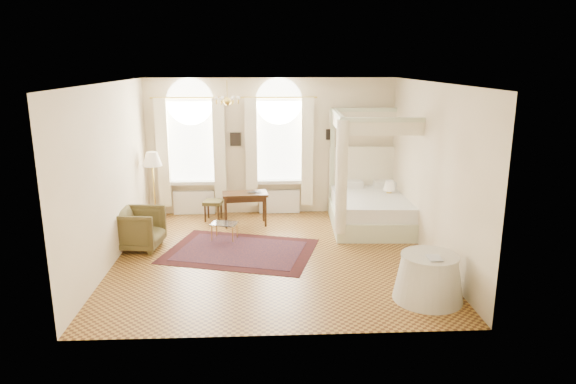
# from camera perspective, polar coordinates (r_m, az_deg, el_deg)

# --- Properties ---
(ground) EXTENTS (6.00, 6.00, 0.00)m
(ground) POSITION_cam_1_polar(r_m,az_deg,el_deg) (10.06, -1.57, -7.08)
(ground) COLOR #AC7C32
(ground) RESTS_ON ground
(room_walls) EXTENTS (6.00, 6.00, 6.00)m
(room_walls) POSITION_cam_1_polar(r_m,az_deg,el_deg) (9.52, -1.65, 4.08)
(room_walls) COLOR #FFE9C2
(room_walls) RESTS_ON ground
(window_left) EXTENTS (1.62, 0.27, 3.29)m
(window_left) POSITION_cam_1_polar(r_m,az_deg,el_deg) (12.55, -10.64, 4.05)
(window_left) COLOR white
(window_left) RESTS_ON room_walls
(window_right) EXTENTS (1.62, 0.27, 3.29)m
(window_right) POSITION_cam_1_polar(r_m,az_deg,el_deg) (12.44, -0.98, 4.20)
(window_right) COLOR white
(window_right) RESTS_ON room_walls
(chandelier) EXTENTS (0.51, 0.45, 0.50)m
(chandelier) POSITION_cam_1_polar(r_m,az_deg,el_deg) (10.62, -6.76, 10.09)
(chandelier) COLOR gold
(chandelier) RESTS_ON room_walls
(wall_pictures) EXTENTS (2.54, 0.03, 0.39)m
(wall_pictures) POSITION_cam_1_polar(r_m,az_deg,el_deg) (12.47, -1.53, 6.10)
(wall_pictures) COLOR black
(wall_pictures) RESTS_ON room_walls
(canopy_bed) EXTENTS (2.08, 2.50, 2.60)m
(canopy_bed) POSITION_cam_1_polar(r_m,az_deg,el_deg) (11.77, 9.56, -1.05)
(canopy_bed) COLOR beige
(canopy_bed) RESTS_ON ground
(nightstand) EXTENTS (0.41, 0.37, 0.58)m
(nightstand) POSITION_cam_1_polar(r_m,az_deg,el_deg) (12.28, 10.91, -1.93)
(nightstand) COLOR #38230F
(nightstand) RESTS_ON ground
(nightstand_lamp) EXTENTS (0.28, 0.28, 0.41)m
(nightstand_lamp) POSITION_cam_1_polar(r_m,az_deg,el_deg) (12.09, 11.19, 0.57)
(nightstand_lamp) COLOR gold
(nightstand_lamp) RESTS_ON nightstand
(writing_desk) EXTENTS (1.07, 0.63, 0.76)m
(writing_desk) POSITION_cam_1_polar(r_m,az_deg,el_deg) (11.76, -4.80, -0.61)
(writing_desk) COLOR #38230F
(writing_desk) RESTS_ON ground
(laptop) EXTENTS (0.36, 0.27, 0.03)m
(laptop) POSITION_cam_1_polar(r_m,az_deg,el_deg) (11.76, -3.80, 0.03)
(laptop) COLOR black
(laptop) RESTS_ON writing_desk
(stool) EXTENTS (0.47, 0.47, 0.48)m
(stool) POSITION_cam_1_polar(r_m,az_deg,el_deg) (12.26, -8.34, -1.31)
(stool) COLOR #4D4621
(stool) RESTS_ON ground
(armchair) EXTENTS (1.01, 0.98, 0.83)m
(armchair) POSITION_cam_1_polar(r_m,az_deg,el_deg) (10.73, -16.26, -3.95)
(armchair) COLOR #4E4321
(armchair) RESTS_ON ground
(coffee_table) EXTENTS (0.61, 0.50, 0.36)m
(coffee_table) POSITION_cam_1_polar(r_m,az_deg,el_deg) (10.92, -7.10, -3.63)
(coffee_table) COLOR silver
(coffee_table) RESTS_ON ground
(floor_lamp) EXTENTS (0.43, 0.43, 1.69)m
(floor_lamp) POSITION_cam_1_polar(r_m,az_deg,el_deg) (12.03, -14.84, 3.15)
(floor_lamp) COLOR gold
(floor_lamp) RESTS_ON ground
(oriental_rug) EXTENTS (3.28, 2.73, 0.01)m
(oriental_rug) POSITION_cam_1_polar(r_m,az_deg,el_deg) (10.32, -5.31, -6.53)
(oriental_rug) COLOR #3B0E0F
(oriental_rug) RESTS_ON ground
(side_table) EXTENTS (1.10, 1.10, 0.75)m
(side_table) POSITION_cam_1_polar(r_m,az_deg,el_deg) (8.48, 15.35, -9.15)
(side_table) COLOR beige
(side_table) RESTS_ON ground
(book) EXTENTS (0.22, 0.28, 0.03)m
(book) POSITION_cam_1_polar(r_m,az_deg,el_deg) (8.16, 15.29, -7.11)
(book) COLOR black
(book) RESTS_ON side_table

